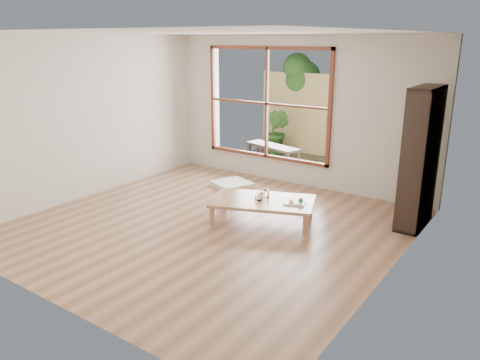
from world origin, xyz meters
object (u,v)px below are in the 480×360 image
(bookshelf, at_px, (420,158))
(food_tray, at_px, (296,203))
(garden_bench, at_px, (273,148))
(low_table, at_px, (263,202))

(bookshelf, relative_size, food_tray, 5.79)
(bookshelf, relative_size, garden_bench, 1.50)
(food_tray, bearing_deg, bookshelf, 17.67)
(garden_bench, bearing_deg, bookshelf, -11.15)
(low_table, xyz_separation_m, bookshelf, (1.83, 1.09, 0.69))
(low_table, distance_m, garden_bench, 3.11)
(food_tray, relative_size, garden_bench, 0.26)
(low_table, height_order, food_tray, food_tray)
(food_tray, xyz_separation_m, garden_bench, (-1.96, 2.62, 0.02))
(low_table, relative_size, garden_bench, 1.27)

